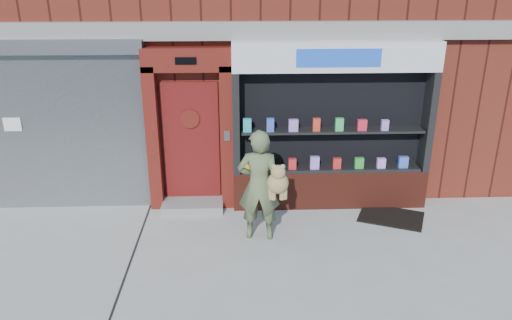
{
  "coord_description": "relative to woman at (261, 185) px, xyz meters",
  "views": [
    {
      "loc": [
        0.09,
        -6.51,
        4.11
      ],
      "look_at": [
        0.38,
        1.0,
        1.22
      ],
      "focal_mm": 35.0,
      "sensor_mm": 36.0,
      "label": 1
    }
  ],
  "objects": [
    {
      "name": "ground",
      "position": [
        -0.44,
        -0.65,
        -0.93
      ],
      "size": [
        80.0,
        80.0,
        0.0
      ],
      "primitive_type": "plane",
      "color": "#9E9E99",
      "rests_on": "ground"
    },
    {
      "name": "shutter_bay",
      "position": [
        -3.44,
        1.28,
        0.79
      ],
      "size": [
        3.1,
        0.3,
        3.04
      ],
      "color": "gray",
      "rests_on": "ground"
    },
    {
      "name": "red_door_bay",
      "position": [
        -1.19,
        1.21,
        0.53
      ],
      "size": [
        1.52,
        0.58,
        2.9
      ],
      "color": "#5A140F",
      "rests_on": "ground"
    },
    {
      "name": "woman",
      "position": [
        0.0,
        0.0,
        0.0
      ],
      "size": [
        0.81,
        0.5,
        1.83
      ],
      "color": "#5A6945",
      "rests_on": "ground"
    },
    {
      "name": "pharmacy_bay",
      "position": [
        1.31,
        1.16,
        0.44
      ],
      "size": [
        3.5,
        0.41,
        3.0
      ],
      "color": "maroon",
      "rests_on": "ground"
    },
    {
      "name": "doormat",
      "position": [
        2.34,
        0.59,
        -0.91
      ],
      "size": [
        1.29,
        1.12,
        0.03
      ],
      "primitive_type": "cube",
      "rotation": [
        0.0,
        0.0,
        -0.41
      ],
      "color": "black",
      "rests_on": "ground"
    }
  ]
}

